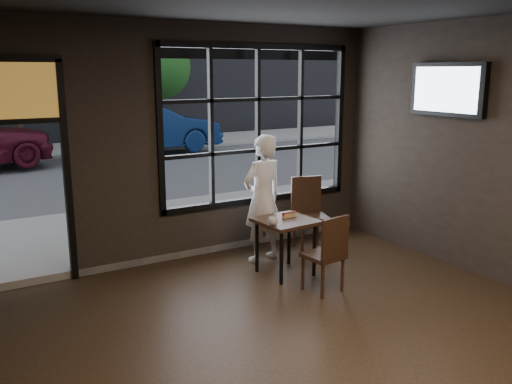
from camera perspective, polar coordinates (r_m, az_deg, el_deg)
floor at (r=4.99m, az=9.45°, el=-18.57°), size 6.00×7.00×0.02m
window_frame at (r=7.87m, az=0.19°, el=7.06°), size 3.06×0.12×2.28m
stained_transom at (r=6.77m, az=-24.94°, el=9.67°), size 1.20×0.06×0.70m
street_asphalt at (r=27.49m, az=-24.77°, el=6.08°), size 60.00×41.00×0.04m
cafe_table at (r=6.98m, az=3.11°, el=-5.75°), size 0.72×0.72×0.73m
chair_near at (r=6.45m, az=7.09°, el=-6.38°), size 0.46×0.46×0.94m
chair_window at (r=7.89m, az=5.76°, el=-2.38°), size 0.57×0.57×1.06m
man at (r=7.33m, az=0.72°, el=-0.70°), size 0.70×0.52×1.75m
hotdog at (r=6.97m, az=3.50°, el=-2.42°), size 0.20×0.08×0.06m
cup at (r=6.61m, az=1.82°, el=-3.07°), size 0.13×0.13×0.10m
tv at (r=7.52m, az=19.52°, el=10.14°), size 0.13×1.17×0.68m
navy_car at (r=17.02m, az=-11.58°, el=6.61°), size 4.63×1.75×1.51m
tree_left at (r=18.50m, az=-24.01°, el=11.49°), size 2.11×2.11×3.61m
tree_right at (r=19.63m, az=-10.23°, el=12.78°), size 2.23×2.23×3.81m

